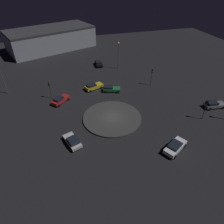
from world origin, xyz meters
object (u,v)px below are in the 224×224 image
(traffic_light_northwest, at_px, (152,74))
(store_building, at_px, (51,39))
(car_white, at_px, (175,147))
(car_green, at_px, (111,89))
(car_red, at_px, (60,100))
(car_black, at_px, (99,63))
(streetlamp_west, at_px, (118,51))
(traffic_light_north, at_px, (206,106))
(car_grey, at_px, (214,104))
(car_silver, at_px, (73,141))
(car_yellow, at_px, (94,86))
(traffic_light_southwest, at_px, (50,87))

(traffic_light_northwest, xyz_separation_m, store_building, (-36.55, -22.82, 0.52))
(car_white, bearing_deg, car_green, -107.15)
(car_red, bearing_deg, car_black, 11.41)
(traffic_light_northwest, bearing_deg, streetlamp_west, -106.84)
(car_black, height_order, traffic_light_north, traffic_light_north)
(car_white, bearing_deg, car_grey, -179.16)
(car_red, height_order, streetlamp_west, streetlamp_west)
(store_building, bearing_deg, car_green, 88.33)
(car_white, relative_size, car_silver, 1.10)
(traffic_light_north, height_order, streetlamp_west, streetlamp_west)
(car_green, distance_m, streetlamp_west, 14.52)
(traffic_light_northwest, bearing_deg, traffic_light_north, 65.49)
(car_yellow, distance_m, traffic_light_northwest, 14.73)
(car_black, bearing_deg, car_yellow, 165.09)
(car_grey, height_order, store_building, store_building)
(car_red, relative_size, car_grey, 0.96)
(car_black, bearing_deg, traffic_light_southwest, 139.46)
(car_grey, relative_size, streetlamp_west, 0.58)
(car_green, relative_size, traffic_light_north, 1.01)
(car_yellow, height_order, car_silver, car_yellow)
(car_red, distance_m, traffic_light_northwest, 22.95)
(car_silver, bearing_deg, traffic_light_northwest, -73.10)
(car_yellow, bearing_deg, car_grey, -51.72)
(car_black, bearing_deg, traffic_light_northwest, -145.23)
(car_grey, xyz_separation_m, streetlamp_west, (-25.23, -13.47, 4.49))
(car_green, height_order, car_white, car_white)
(car_black, relative_size, streetlamp_west, 0.54)
(car_red, height_order, car_silver, car_red)
(traffic_light_northwest, relative_size, streetlamp_west, 0.56)
(traffic_light_north, relative_size, traffic_light_southwest, 1.05)
(car_yellow, xyz_separation_m, traffic_light_north, (17.73, 18.21, 2.31))
(car_green, distance_m, car_yellow, 4.47)
(store_building, bearing_deg, traffic_light_north, 96.95)
(car_silver, bearing_deg, traffic_light_southwest, -8.63)
(car_yellow, relative_size, car_black, 1.12)
(traffic_light_north, relative_size, store_building, 0.13)
(car_green, xyz_separation_m, car_yellow, (-2.32, -3.82, 0.04))
(car_silver, xyz_separation_m, traffic_light_southwest, (-16.10, -2.85, 2.22))
(car_black, distance_m, streetlamp_west, 7.76)
(car_grey, bearing_deg, car_red, 166.76)
(car_green, height_order, traffic_light_southwest, traffic_light_southwest)
(car_grey, xyz_separation_m, car_black, (-28.92, -18.55, -0.06))
(car_green, relative_size, car_grey, 0.97)
(car_white, xyz_separation_m, car_yellow, (-23.58, -8.61, -0.01))
(car_black, bearing_deg, car_grey, -144.32)
(traffic_light_north, bearing_deg, car_green, -30.16)
(car_grey, distance_m, car_silver, 30.44)
(car_green, bearing_deg, streetlamp_west, 82.52)
(traffic_light_southwest, relative_size, streetlamp_west, 0.53)
(car_red, distance_m, car_green, 12.29)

